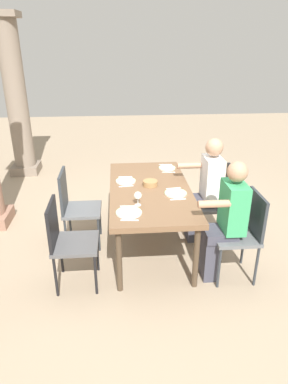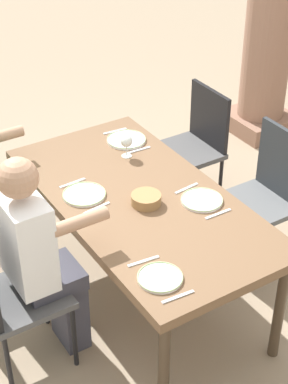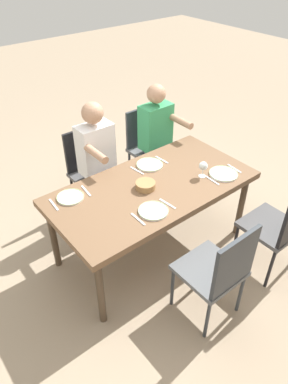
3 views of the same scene
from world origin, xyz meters
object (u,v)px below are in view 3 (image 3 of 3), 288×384
at_px(chair_west_south, 148,144).
at_px(plate_2, 153,211).
at_px(plate_0, 223,174).
at_px(plate_3, 70,197).
at_px(diner_woman_green, 159,139).
at_px(diner_man_white, 100,163).
at_px(chair_mid_north, 219,270).
at_px(plate_1, 150,164).
at_px(chair_mid_south, 91,167).
at_px(wine_glass_0, 203,166).
at_px(chair_west_north, 280,225).
at_px(bread_basket, 145,185).
at_px(dining_table, 153,191).

height_order(chair_west_south, plate_2, chair_west_south).
height_order(plate_0, plate_3, same).
bearing_deg(diner_woman_green, plate_2, 47.11).
bearing_deg(diner_man_white, chair_mid_north, 90.11).
bearing_deg(plate_1, diner_man_white, -55.15).
bearing_deg(chair_mid_south, diner_woman_green, 165.90).
relative_size(diner_man_white, plate_1, 5.16).
bearing_deg(plate_1, diner_woman_green, -139.01).
xyz_separation_m(plate_0, wine_glass_0, (0.17, -0.10, 0.10)).
bearing_deg(diner_man_white, wine_glass_0, 122.44).
distance_m(chair_mid_south, diner_man_white, 0.26).
height_order(plate_0, wine_glass_0, wine_glass_0).
bearing_deg(plate_0, chair_mid_north, 41.19).
distance_m(diner_man_white, plate_3, 0.67).
bearing_deg(chair_west_north, plate_2, -34.44).
bearing_deg(diner_man_white, chair_west_north, 116.28).
relative_size(plate_1, bread_basket, 1.47).
relative_size(dining_table, plate_3, 8.03).
relative_size(dining_table, chair_west_north, 1.96).
bearing_deg(plate_0, bread_basket, -22.17).
bearing_deg(chair_mid_south, dining_table, 96.48).
distance_m(chair_mid_south, bread_basket, 0.91).
bearing_deg(wine_glass_0, diner_woman_green, -105.37).
distance_m(dining_table, diner_man_white, 0.69).
xyz_separation_m(dining_table, diner_woman_green, (-0.67, -0.69, -0.01)).
distance_m(chair_mid_north, plate_1, 1.20).
xyz_separation_m(dining_table, chair_west_south, (-0.66, -0.88, -0.14)).
relative_size(chair_west_north, plate_3, 4.09).
relative_size(diner_man_white, wine_glass_0, 8.65).
xyz_separation_m(dining_table, chair_mid_north, (0.10, 0.88, -0.15)).
height_order(diner_man_white, plate_3, diner_man_white).
xyz_separation_m(plate_0, plate_3, (1.24, -0.56, 0.00)).
bearing_deg(chair_mid_north, plate_3, -65.22).
relative_size(chair_mid_north, wine_glass_0, 6.32).
relative_size(wine_glass_0, bread_basket, 0.88).
relative_size(chair_west_north, bread_basket, 5.38).
distance_m(chair_mid_north, diner_man_white, 1.57).
height_order(chair_mid_south, plate_0, chair_mid_south).
relative_size(chair_west_south, wine_glass_0, 6.27).
relative_size(diner_woman_green, plate_0, 4.94).
bearing_deg(plate_2, chair_west_south, -127.64).
distance_m(wine_glass_0, plate_3, 1.17).
height_order(diner_woman_green, plate_1, diner_woman_green).
bearing_deg(dining_table, diner_woman_green, -134.22).
xyz_separation_m(dining_table, plate_1, (-0.18, -0.27, 0.07)).
bearing_deg(chair_west_south, chair_west_north, 90.00).
relative_size(plate_2, bread_basket, 1.41).
xyz_separation_m(diner_woman_green, plate_0, (0.06, 0.95, 0.08)).
relative_size(chair_west_south, plate_2, 3.90).
distance_m(diner_woman_green, plate_3, 1.37).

